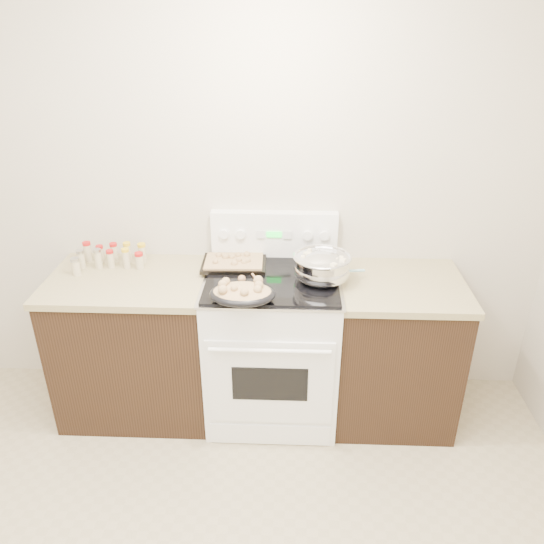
{
  "coord_description": "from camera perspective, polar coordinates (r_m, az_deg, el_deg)",
  "views": [
    {
      "loc": [
        0.46,
        -1.25,
        2.32
      ],
      "look_at": [
        0.35,
        1.37,
        1.0
      ],
      "focal_mm": 35.0,
      "sensor_mm": 36.0,
      "label": 1
    }
  ],
  "objects": [
    {
      "name": "roasting_pan",
      "position": [
        2.74,
        -3.22,
        -2.26
      ],
      "size": [
        0.35,
        0.24,
        0.11
      ],
      "color": "black",
      "rests_on": "kitchen_range"
    },
    {
      "name": "room_shell",
      "position": [
        1.46,
        -16.09,
        0.76
      ],
      "size": [
        4.1,
        3.6,
        2.75
      ],
      "color": "beige",
      "rests_on": "ground"
    },
    {
      "name": "counter_right",
      "position": [
        3.32,
        12.88,
        -8.1
      ],
      "size": [
        0.73,
        0.67,
        0.92
      ],
      "color": "black",
      "rests_on": "ground"
    },
    {
      "name": "wooden_spoon",
      "position": [
        2.99,
        -2.91,
        -0.43
      ],
      "size": [
        0.12,
        0.25,
        0.04
      ],
      "color": "#AE794F",
      "rests_on": "kitchen_range"
    },
    {
      "name": "blue_ladle",
      "position": [
        2.94,
        6.68,
        -0.63
      ],
      "size": [
        0.23,
        0.16,
        0.09
      ],
      "color": "#94CFDC",
      "rests_on": "kitchen_range"
    },
    {
      "name": "counter_left",
      "position": [
        3.39,
        -14.25,
        -7.44
      ],
      "size": [
        0.93,
        0.67,
        0.92
      ],
      "color": "black",
      "rests_on": "ground"
    },
    {
      "name": "kitchen_range",
      "position": [
        3.24,
        0.04,
        -7.65
      ],
      "size": [
        0.78,
        0.73,
        1.22
      ],
      "color": "white",
      "rests_on": "ground"
    },
    {
      "name": "mixing_bowl",
      "position": [
        2.96,
        5.39,
        0.5
      ],
      "size": [
        0.4,
        0.4,
        0.19
      ],
      "color": "silver",
      "rests_on": "kitchen_range"
    },
    {
      "name": "baking_sheet",
      "position": [
        3.14,
        -4.1,
        1.05
      ],
      "size": [
        0.38,
        0.27,
        0.06
      ],
      "color": "black",
      "rests_on": "kitchen_range"
    },
    {
      "name": "spice_jars",
      "position": [
        3.3,
        -17.04,
        1.59
      ],
      "size": [
        0.4,
        0.24,
        0.13
      ],
      "color": "#BFB28C",
      "rests_on": "counter_left"
    }
  ]
}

